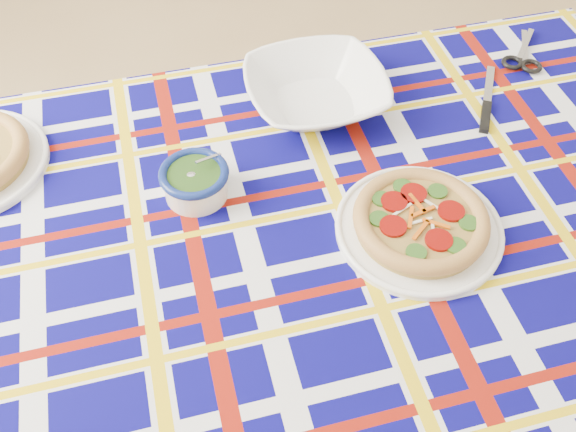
{
  "coord_description": "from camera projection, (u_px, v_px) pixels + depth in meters",
  "views": [
    {
      "loc": [
        -0.24,
        -1.22,
        1.51
      ],
      "look_at": [
        -0.16,
        -0.57,
        0.73
      ],
      "focal_mm": 40.0,
      "sensor_mm": 36.0,
      "label": 1
    }
  ],
  "objects": [
    {
      "name": "floor",
      "position": [
        316.0,
        225.0,
        1.95
      ],
      "size": [
        4.0,
        4.0,
        0.0
      ],
      "primitive_type": "plane",
      "color": "#A48354",
      "rests_on": "ground"
    },
    {
      "name": "dining_table",
      "position": [
        299.0,
        266.0,
        1.07
      ],
      "size": [
        1.62,
        1.13,
        0.71
      ],
      "rotation": [
        0.0,
        0.0,
        0.13
      ],
      "color": "brown",
      "rests_on": "floor"
    },
    {
      "name": "tablecloth",
      "position": [
        300.0,
        257.0,
        1.05
      ],
      "size": [
        1.65,
        1.16,
        0.1
      ],
      "primitive_type": null,
      "rotation": [
        0.0,
        0.0,
        0.13
      ],
      "color": "#08055C",
      "rests_on": "dining_table"
    },
    {
      "name": "main_focaccia_plate",
      "position": [
        421.0,
        220.0,
        1.01
      ],
      "size": [
        0.28,
        0.28,
        0.05
      ],
      "primitive_type": null,
      "rotation": [
        0.0,
        0.0,
        0.01
      ],
      "color": "olive",
      "rests_on": "tablecloth"
    },
    {
      "name": "pesto_bowl",
      "position": [
        195.0,
        180.0,
        1.05
      ],
      "size": [
        0.12,
        0.12,
        0.07
      ],
      "primitive_type": null,
      "rotation": [
        0.0,
        0.0,
        0.07
      ],
      "color": "#18340E",
      "rests_on": "tablecloth"
    },
    {
      "name": "serving_bowl",
      "position": [
        316.0,
        91.0,
        1.2
      ],
      "size": [
        0.3,
        0.3,
        0.06
      ],
      "primitive_type": "imported",
      "rotation": [
        0.0,
        0.0,
        0.14
      ],
      "color": "white",
      "rests_on": "tablecloth"
    },
    {
      "name": "table_knife",
      "position": [
        489.0,
        86.0,
        1.25
      ],
      "size": [
        0.1,
        0.21,
        0.01
      ],
      "primitive_type": null,
      "rotation": [
        0.0,
        0.0,
        1.18
      ],
      "color": "silver",
      "rests_on": "tablecloth"
    },
    {
      "name": "kitchen_scissors",
      "position": [
        525.0,
        45.0,
        1.34
      ],
      "size": [
        0.16,
        0.2,
        0.02
      ],
      "primitive_type": null,
      "rotation": [
        0.0,
        0.0,
        1.12
      ],
      "color": "silver",
      "rests_on": "tablecloth"
    }
  ]
}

